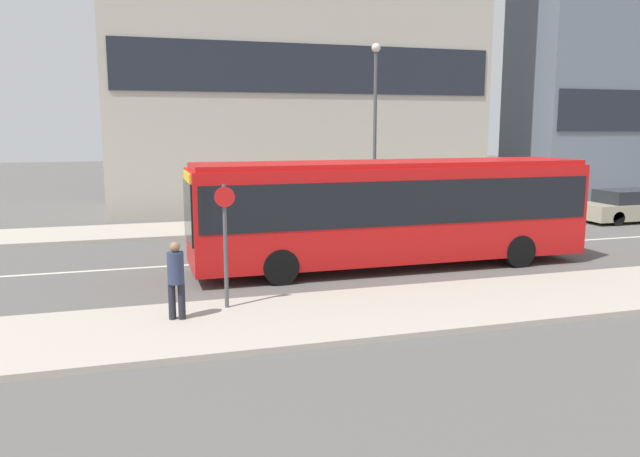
{
  "coord_description": "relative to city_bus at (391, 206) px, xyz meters",
  "views": [
    {
      "loc": [
        -4.97,
        -18.63,
        4.11
      ],
      "look_at": [
        0.15,
        -1.67,
        1.2
      ],
      "focal_mm": 35.0,
      "sensor_mm": 36.0,
      "label": 1
    }
  ],
  "objects": [
    {
      "name": "city_bus",
      "position": [
        0.0,
        0.0,
        0.0
      ],
      "size": [
        11.68,
        2.53,
        3.12
      ],
      "rotation": [
        0.0,
        0.0,
        0.01
      ],
      "color": "red",
      "rests_on": "ground_plane"
    },
    {
      "name": "apartment_block_right_tower",
      "position": [
        20.83,
        13.93,
        7.2
      ],
      "size": [
        13.61,
        5.01,
        18.0
      ],
      "color": "slate",
      "rests_on": "ground_plane"
    },
    {
      "name": "sidewalk_far",
      "position": [
        -2.23,
        8.22,
        -1.73
      ],
      "size": [
        44.0,
        3.5,
        0.13
      ],
      "color": "#B2A899",
      "rests_on": "ground_plane"
    },
    {
      "name": "street_lamp",
      "position": [
        2.29,
        7.12,
        2.72
      ],
      "size": [
        0.36,
        0.36,
        7.24
      ],
      "color": "#4C4C51",
      "rests_on": "sidewalk_far"
    },
    {
      "name": "parked_car_0",
      "position": [
        13.56,
        5.24,
        -1.14
      ],
      "size": [
        4.7,
        1.89,
        1.39
      ],
      "color": "#A39E84",
      "rests_on": "ground_plane"
    },
    {
      "name": "lane_centerline",
      "position": [
        -2.23,
        1.97,
        -1.79
      ],
      "size": [
        41.8,
        0.16,
        0.01
      ],
      "color": "silver",
      "rests_on": "ground_plane"
    },
    {
      "name": "bus_stop_sign",
      "position": [
        -5.32,
        -3.25,
        -0.07
      ],
      "size": [
        0.44,
        0.12,
        2.75
      ],
      "color": "#4C4C51",
      "rests_on": "sidewalk_near"
    },
    {
      "name": "ground_plane",
      "position": [
        -2.23,
        1.97,
        -1.8
      ],
      "size": [
        120.0,
        120.0,
        0.0
      ],
      "primitive_type": "plane",
      "color": "#595654"
    },
    {
      "name": "pedestrian_near_stop",
      "position": [
        -6.43,
        -3.79,
        -0.74
      ],
      "size": [
        0.34,
        0.34,
        1.64
      ],
      "rotation": [
        0.0,
        0.0,
        -0.26
      ],
      "color": "#23232D",
      "rests_on": "sidewalk_near"
    },
    {
      "name": "sidewalk_near",
      "position": [
        -2.23,
        -4.28,
        -1.73
      ],
      "size": [
        44.0,
        3.5,
        0.13
      ],
      "color": "#B2A899",
      "rests_on": "ground_plane"
    }
  ]
}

